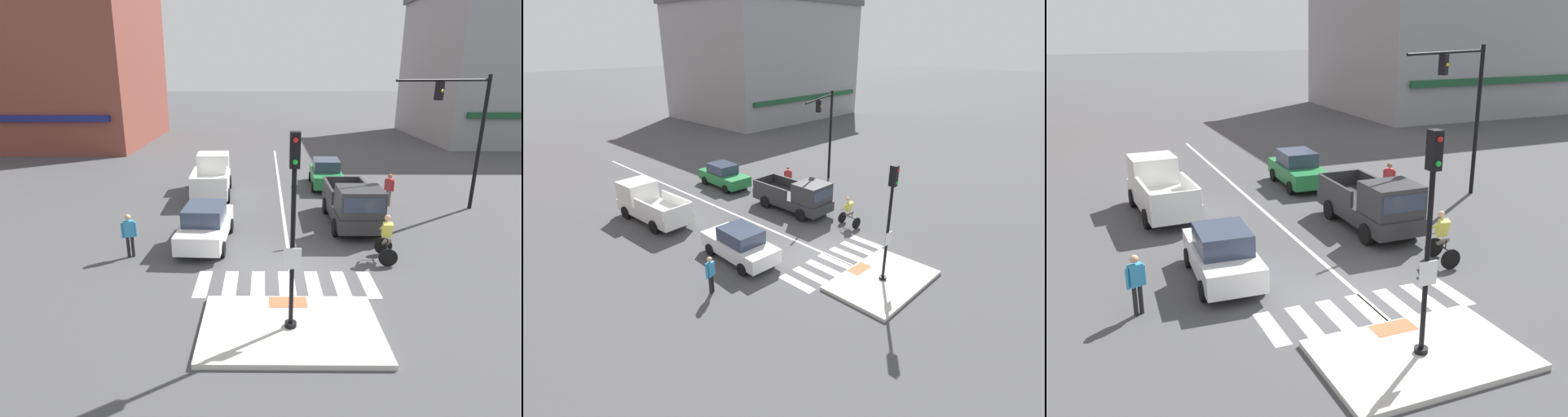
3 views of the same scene
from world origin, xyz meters
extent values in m
plane|color=#474749|center=(0.00, 0.00, 0.00)|extent=(300.00, 300.00, 0.00)
cube|color=beige|center=(0.00, -3.05, 0.07)|extent=(4.76, 3.11, 0.15)
cube|color=#DB5B38|center=(0.00, -1.84, 0.15)|extent=(1.10, 0.60, 0.01)
cylinder|color=black|center=(0.00, -3.05, 0.21)|extent=(0.32, 0.32, 0.12)
cylinder|color=black|center=(0.00, -3.05, 2.34)|extent=(0.12, 0.12, 4.15)
cube|color=white|center=(0.00, -3.12, 2.14)|extent=(0.44, 0.03, 0.56)
cube|color=black|center=(0.00, -3.05, 4.84)|extent=(0.24, 0.28, 0.84)
sphere|color=red|center=(0.00, -3.21, 5.09)|extent=(0.12, 0.12, 0.12)
sphere|color=green|center=(0.00, -3.21, 4.59)|extent=(0.12, 0.12, 0.12)
cube|color=silver|center=(-2.69, -0.46, 0.00)|extent=(0.44, 1.80, 0.01)
cube|color=silver|center=(-1.79, -0.46, 0.00)|extent=(0.44, 1.80, 0.01)
cube|color=silver|center=(-0.90, -0.46, 0.00)|extent=(0.44, 1.80, 0.01)
cube|color=silver|center=(0.00, -0.46, 0.00)|extent=(0.44, 1.80, 0.01)
cube|color=silver|center=(0.90, -0.46, 0.00)|extent=(0.44, 1.80, 0.01)
cube|color=silver|center=(1.79, -0.46, 0.00)|extent=(0.44, 1.80, 0.01)
cube|color=silver|center=(2.69, -0.46, 0.00)|extent=(0.44, 1.80, 0.01)
cube|color=silver|center=(0.24, 10.00, 0.00)|extent=(0.14, 28.00, 0.01)
cylinder|color=black|center=(9.71, 7.62, 3.24)|extent=(0.18, 0.18, 6.48)
cylinder|color=black|center=(7.29, 6.71, 6.23)|extent=(4.88, 1.91, 0.11)
cube|color=black|center=(7.05, 6.62, 5.78)|extent=(0.35, 0.37, 0.80)
sphere|color=gold|center=(7.11, 6.46, 5.78)|extent=(0.12, 0.12, 0.12)
cube|color=gray|center=(25.98, 32.05, 6.99)|extent=(20.79, 16.32, 13.98)
cube|color=#194C2D|center=(25.98, 23.74, 3.10)|extent=(18.71, 0.30, 0.50)
cube|color=white|center=(-3.01, 2.95, 0.65)|extent=(1.89, 4.17, 0.70)
cube|color=#2D384C|center=(-3.02, 2.80, 1.32)|extent=(1.57, 1.97, 0.64)
cylinder|color=black|center=(-3.79, 4.26, 0.30)|extent=(0.21, 0.61, 0.60)
cylinder|color=black|center=(-2.12, 4.18, 0.30)|extent=(0.21, 0.61, 0.60)
cylinder|color=black|center=(-3.90, 1.72, 0.30)|extent=(0.21, 0.61, 0.60)
cylinder|color=black|center=(-2.24, 1.64, 0.30)|extent=(0.21, 0.61, 0.60)
cube|color=#237A3D|center=(3.01, 11.81, 0.65)|extent=(1.87, 4.17, 0.70)
cube|color=#2D384C|center=(3.01, 11.96, 1.32)|extent=(1.56, 1.96, 0.64)
cylinder|color=black|center=(3.79, 10.51, 0.30)|extent=(0.20, 0.61, 0.60)
cylinder|color=black|center=(2.12, 10.58, 0.30)|extent=(0.20, 0.61, 0.60)
cylinder|color=black|center=(3.89, 13.05, 0.30)|extent=(0.20, 0.61, 0.60)
cylinder|color=black|center=(2.23, 13.12, 0.30)|extent=(0.20, 0.61, 0.60)
cube|color=white|center=(-3.60, 9.86, 0.68)|extent=(2.15, 5.19, 0.60)
cube|color=white|center=(-3.68, 11.46, 1.53)|extent=(1.88, 1.79, 1.10)
cube|color=#2D384C|center=(-3.72, 12.29, 1.61)|extent=(1.62, 0.16, 0.60)
cube|color=white|center=(-4.44, 8.80, 1.28)|extent=(0.26, 2.81, 0.60)
cube|color=white|center=(-2.66, 8.89, 1.28)|extent=(0.26, 2.81, 0.60)
cube|color=white|center=(-3.47, 7.37, 1.28)|extent=(1.80, 0.19, 0.60)
cylinder|color=black|center=(-4.59, 11.40, 0.38)|extent=(0.28, 0.77, 0.76)
cylinder|color=black|center=(-2.76, 11.49, 0.38)|extent=(0.28, 0.77, 0.76)
cylinder|color=black|center=(-4.44, 8.42, 0.38)|extent=(0.28, 0.77, 0.76)
cylinder|color=black|center=(-2.62, 8.51, 0.38)|extent=(0.28, 0.77, 0.76)
cube|color=#2D2D30|center=(3.21, 5.36, 0.68)|extent=(1.91, 5.10, 0.60)
cube|color=#2D2D30|center=(3.21, 3.76, 1.53)|extent=(1.80, 1.70, 1.10)
cube|color=#2D384C|center=(3.21, 2.93, 1.61)|extent=(1.62, 0.08, 0.60)
cube|color=#2D2D30|center=(4.10, 6.38, 1.28)|extent=(0.13, 2.81, 0.60)
cube|color=#2D2D30|center=(2.32, 6.39, 1.28)|extent=(0.13, 2.81, 0.60)
cube|color=#2D2D30|center=(3.22, 7.86, 1.28)|extent=(1.80, 0.10, 0.60)
cylinder|color=black|center=(4.12, 3.78, 0.38)|extent=(0.24, 0.76, 0.76)
cylinder|color=black|center=(2.30, 3.78, 0.38)|extent=(0.24, 0.76, 0.76)
cylinder|color=black|center=(4.13, 6.76, 0.38)|extent=(0.24, 0.76, 0.76)
cylinder|color=black|center=(2.30, 6.77, 0.38)|extent=(0.24, 0.76, 0.76)
cylinder|color=black|center=(3.78, 1.92, 0.33)|extent=(0.66, 0.11, 0.66)
cylinder|color=black|center=(3.67, 0.88, 0.33)|extent=(0.66, 0.11, 0.66)
cylinder|color=black|center=(3.73, 1.40, 0.55)|extent=(0.14, 0.89, 0.05)
cylinder|color=black|center=(3.71, 1.22, 0.73)|extent=(0.04, 0.04, 0.30)
cylinder|color=black|center=(3.78, 1.87, 0.85)|extent=(0.44, 0.08, 0.04)
cylinder|color=#6B6051|center=(3.64, 1.39, 0.73)|extent=(0.16, 0.41, 0.33)
cylinder|color=#6B6051|center=(3.80, 1.37, 0.73)|extent=(0.16, 0.41, 0.33)
cube|color=#DBD64C|center=(3.73, 1.48, 1.16)|extent=(0.38, 0.42, 0.60)
sphere|color=tan|center=(3.75, 1.60, 1.57)|extent=(0.22, 0.22, 0.22)
cylinder|color=#DBD64C|center=(3.59, 1.68, 1.16)|extent=(0.13, 0.46, 0.31)
cylinder|color=#DBD64C|center=(3.91, 1.64, 1.16)|extent=(0.13, 0.46, 0.31)
cylinder|color=black|center=(-5.72, 1.60, 0.41)|extent=(0.12, 0.12, 0.82)
cylinder|color=black|center=(-5.57, 1.65, 0.41)|extent=(0.12, 0.12, 0.82)
cube|color=#338CBF|center=(-5.64, 1.63, 1.12)|extent=(0.41, 0.32, 0.60)
cylinder|color=#338CBF|center=(-5.86, 1.55, 1.07)|extent=(0.09, 0.09, 0.56)
cylinder|color=#338CBF|center=(-5.42, 1.70, 1.07)|extent=(0.09, 0.09, 0.56)
sphere|color=tan|center=(-5.64, 1.63, 1.56)|extent=(0.22, 0.22, 0.22)
cylinder|color=#6B6051|center=(5.75, 8.00, 0.41)|extent=(0.12, 0.12, 0.82)
cylinder|color=#6B6051|center=(5.64, 8.12, 0.41)|extent=(0.12, 0.12, 0.82)
cube|color=#B73338|center=(5.69, 8.06, 1.12)|extent=(0.40, 0.41, 0.60)
cylinder|color=#B73338|center=(5.85, 7.89, 1.07)|extent=(0.09, 0.09, 0.56)
cylinder|color=#B73338|center=(5.54, 8.23, 1.07)|extent=(0.09, 0.09, 0.56)
sphere|color=#936B4C|center=(5.69, 8.06, 1.56)|extent=(0.22, 0.22, 0.22)
camera|label=1|loc=(-0.72, -12.58, 6.52)|focal=28.76mm
camera|label=2|loc=(-13.72, -10.41, 9.70)|focal=27.78mm
camera|label=3|loc=(-6.92, -12.75, 7.29)|focal=40.08mm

